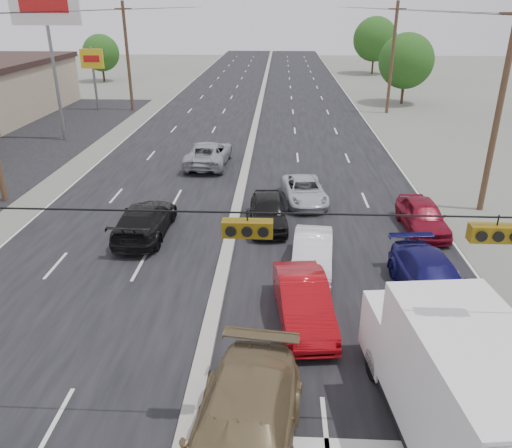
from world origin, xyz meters
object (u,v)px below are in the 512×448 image
object	(u,v)px
tree_left_far	(101,53)
tree_right_far	(375,39)
queue_car_d	(432,280)
queue_car_e	(423,216)
utility_pole_right_b	(499,109)
queue_car_c	(304,191)
utility_pole_right_c	(392,58)
tan_sedan	(241,438)
queue_car_a	(268,211)
pole_sign_billboard	(46,17)
utility_pole_left_c	(128,57)
tree_right_mid	(406,61)
red_sedan	(303,302)
oncoming_far	(209,154)
queue_car_b	(312,254)
oncoming_near	(145,220)
box_truck	(455,385)
pole_sign_far	(93,64)

from	to	relation	value
tree_left_far	tree_right_far	xyz separation A→B (m)	(38.00, 10.00, 1.24)
queue_car_d	queue_car_e	distance (m)	5.99
utility_pole_right_b	queue_car_c	world-z (taller)	utility_pole_right_b
utility_pole_right_c	tan_sedan	size ratio (longest dim) A/B	1.68
queue_car_a	tree_left_far	bearing A→B (deg)	113.22
pole_sign_billboard	queue_car_d	size ratio (longest dim) A/B	2.16
utility_pole_left_c	tree_right_mid	xyz separation A→B (m)	(27.50, 5.00, -0.77)
utility_pole_right_b	queue_car_a	bearing A→B (deg)	-166.53
tree_left_far	queue_car_e	bearing A→B (deg)	-57.24
pole_sign_billboard	queue_car_e	distance (m)	29.31
tree_right_mid	pole_sign_billboard	bearing A→B (deg)	-150.05
pole_sign_billboard	tan_sedan	world-z (taller)	pole_sign_billboard
red_sedan	queue_car_d	xyz separation A→B (m)	(4.61, 1.67, -0.02)
utility_pole_left_c	oncoming_far	bearing A→B (deg)	-60.84
queue_car_b	oncoming_near	size ratio (longest dim) A/B	0.83
utility_pole_right_b	queue_car_a	distance (m)	11.97
utility_pole_left_c	oncoming_near	distance (m)	30.51
utility_pole_left_c	tree_right_far	xyz separation A→B (m)	(28.50, 30.00, -0.15)
tan_sedan	queue_car_d	xyz separation A→B (m)	(6.21, 7.44, -0.13)
tree_left_far	oncoming_near	distance (m)	52.28
tree_right_far	oncoming_far	xyz separation A→B (m)	(-18.46, -47.99, -4.19)
queue_car_a	oncoming_far	distance (m)	10.45
utility_pole_right_c	box_truck	xyz separation A→B (m)	(-6.30, -40.26, -3.33)
box_truck	queue_car_e	distance (m)	12.73
utility_pole_right_c	oncoming_near	size ratio (longest dim) A/B	1.94
pole_sign_far	box_truck	world-z (taller)	pole_sign_far
pole_sign_far	tree_right_mid	size ratio (longest dim) A/B	0.84
utility_pole_right_b	tree_right_mid	bearing A→B (deg)	85.24
pole_sign_far	queue_car_c	world-z (taller)	pole_sign_far
queue_car_c	utility_pole_left_c	bearing A→B (deg)	116.44
utility_pole_left_c	red_sedan	bearing A→B (deg)	-66.35
pole_sign_billboard	tree_right_far	world-z (taller)	pole_sign_billboard
utility_pole_right_c	oncoming_far	world-z (taller)	utility_pole_right_c
box_truck	queue_car_b	size ratio (longest dim) A/B	1.65
pole_sign_billboard	utility_pole_right_c	bearing A→B (deg)	23.96
pole_sign_billboard	queue_car_b	size ratio (longest dim) A/B	2.58
queue_car_e	oncoming_near	bearing A→B (deg)	-177.25
pole_sign_billboard	queue_car_d	world-z (taller)	pole_sign_billboard
tan_sedan	utility_pole_left_c	bearing A→B (deg)	115.70
utility_pole_right_b	utility_pole_right_c	xyz separation A→B (m)	(0.00, 25.00, 0.00)
tree_left_far	red_sedan	size ratio (longest dim) A/B	1.34
red_sedan	queue_car_a	distance (m)	7.91
box_truck	utility_pole_right_c	bearing A→B (deg)	74.58
queue_car_d	queue_car_c	bearing A→B (deg)	108.00
pole_sign_billboard	oncoming_far	distance (m)	15.70
tree_left_far	queue_car_d	bearing A→B (deg)	-61.14
pole_sign_far	red_sedan	world-z (taller)	pole_sign_far
queue_car_e	queue_car_c	bearing A→B (deg)	144.58
utility_pole_right_c	queue_car_c	world-z (taller)	utility_pole_right_c
utility_pole_right_b	queue_car_b	size ratio (longest dim) A/B	2.34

